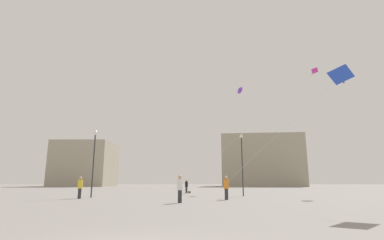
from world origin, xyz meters
TOP-DOWN VIEW (x-y plane):
  - person_in_black at (-1.42, 31.02)m, footprint 0.36×0.36m
  - person_in_yellow at (-9.42, 18.70)m, footprint 0.40×0.40m
  - person_in_orange at (2.90, 18.04)m, footprint 0.41×0.41m
  - person_in_white at (-0.43, 14.43)m, footprint 0.40×0.40m
  - kite_magenta_delta at (14.55, 31.01)m, footprint 17.43×1.14m
  - kite_violet_diamond at (5.98, 35.88)m, footprint 8.10×5.56m
  - kite_cobalt_delta at (9.67, 11.77)m, footprint 7.71×6.95m
  - building_left_hall at (-37.00, 81.90)m, footprint 17.18×17.83m
  - building_centre_hall at (17.00, 86.20)m, footprint 24.74×14.97m
  - lamppost_east at (-9.15, 20.51)m, footprint 0.36×0.36m
  - lamppost_west at (4.86, 24.16)m, footprint 0.36×0.36m
  - handbag_beside_flyer at (-1.07, 31.12)m, footprint 0.33×0.15m

SIDE VIEW (x-z plane):
  - handbag_beside_flyer at x=-1.07m, z-range 0.00..0.24m
  - person_in_black at x=-1.42m, z-range 0.08..1.74m
  - person_in_yellow at x=-9.42m, z-range 0.09..1.93m
  - person_in_white at x=-0.43m, z-range 0.09..1.94m
  - person_in_orange at x=2.90m, z-range 0.09..1.96m
  - lamppost_east at x=-9.15m, z-range 0.92..6.98m
  - lamppost_west at x=4.86m, z-range 0.93..7.11m
  - building_left_hall at x=-37.00m, z-range 0.00..13.13m
  - building_centre_hall at x=17.00m, z-range 0.00..15.43m
  - kite_cobalt_delta at x=9.67m, z-range 4.27..11.24m
  - kite_violet_diamond at x=5.98m, z-range 7.60..21.55m
  - kite_magenta_delta at x=14.55m, z-range 7.61..22.24m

